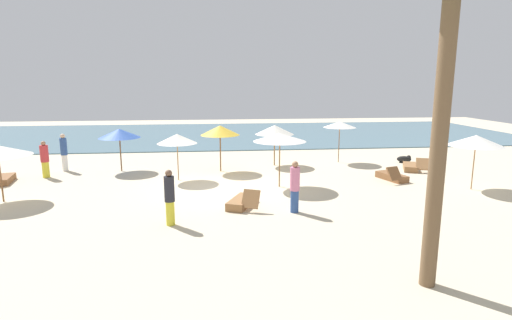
# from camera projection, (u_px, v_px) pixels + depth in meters

# --- Properties ---
(ground_plane) EXTENTS (60.00, 60.00, 0.00)m
(ground_plane) POSITION_uv_depth(u_px,v_px,m) (220.00, 189.00, 16.37)
(ground_plane) COLOR beige
(ocean_water) EXTENTS (48.00, 16.00, 0.06)m
(ocean_water) POSITION_uv_depth(u_px,v_px,m) (216.00, 134.00, 32.95)
(ocean_water) COLOR slate
(ocean_water) RESTS_ON ground_plane
(umbrella_0) EXTENTS (2.15, 2.15, 2.23)m
(umbrella_0) POSITION_uv_depth(u_px,v_px,m) (280.00, 137.00, 16.41)
(umbrella_0) COLOR olive
(umbrella_0) RESTS_ON ground_plane
(umbrella_1) EXTENTS (1.86, 1.86, 2.23)m
(umbrella_1) POSITION_uv_depth(u_px,v_px,m) (220.00, 130.00, 19.30)
(umbrella_1) COLOR brown
(umbrella_1) RESTS_ON ground_plane
(umbrella_2) EXTENTS (1.97, 1.97, 2.09)m
(umbrella_2) POSITION_uv_depth(u_px,v_px,m) (275.00, 130.00, 20.71)
(umbrella_2) COLOR olive
(umbrella_2) RESTS_ON ground_plane
(umbrella_3) EXTENTS (1.72, 1.72, 2.19)m
(umbrella_3) POSITION_uv_depth(u_px,v_px,m) (340.00, 125.00, 21.47)
(umbrella_3) COLOR brown
(umbrella_3) RESTS_ON ground_plane
(umbrella_4) EXTENTS (2.10, 2.10, 2.20)m
(umbrella_4) POSITION_uv_depth(u_px,v_px,m) (476.00, 141.00, 16.02)
(umbrella_4) COLOR olive
(umbrella_4) RESTS_ON ground_plane
(umbrella_5) EXTENTS (1.96, 1.96, 2.06)m
(umbrella_5) POSITION_uv_depth(u_px,v_px,m) (119.00, 133.00, 19.38)
(umbrella_5) COLOR brown
(umbrella_5) RESTS_ON ground_plane
(umbrella_7) EXTENTS (1.74, 1.74, 2.04)m
(umbrella_7) POSITION_uv_depth(u_px,v_px,m) (177.00, 139.00, 17.60)
(umbrella_7) COLOR olive
(umbrella_7) RESTS_ON ground_plane
(lounger_1) EXTENTS (1.20, 1.79, 0.67)m
(lounger_1) POSITION_uv_depth(u_px,v_px,m) (411.00, 167.00, 19.88)
(lounger_1) COLOR olive
(lounger_1) RESTS_ON ground_plane
(lounger_2) EXTENTS (1.06, 1.77, 0.71)m
(lounger_2) POSITION_uv_depth(u_px,v_px,m) (392.00, 176.00, 17.86)
(lounger_2) COLOR brown
(lounger_2) RESTS_ON ground_plane
(lounger_3) EXTENTS (0.90, 1.71, 0.75)m
(lounger_3) POSITION_uv_depth(u_px,v_px,m) (3.00, 179.00, 17.34)
(lounger_3) COLOR brown
(lounger_3) RESTS_ON ground_plane
(lounger_4) EXTENTS (1.20, 1.74, 0.73)m
(lounger_4) POSITION_uv_depth(u_px,v_px,m) (242.00, 202.00, 14.11)
(lounger_4) COLOR olive
(lounger_4) RESTS_ON ground_plane
(person_0) EXTENTS (0.36, 0.36, 1.81)m
(person_0) POSITION_uv_depth(u_px,v_px,m) (64.00, 152.00, 19.59)
(person_0) COLOR white
(person_0) RESTS_ON ground_plane
(person_1) EXTENTS (0.45, 0.45, 1.73)m
(person_1) POSITION_uv_depth(u_px,v_px,m) (295.00, 187.00, 13.38)
(person_1) COLOR #2D4C8C
(person_1) RESTS_ON ground_plane
(person_2) EXTENTS (0.49, 0.49, 1.67)m
(person_2) POSITION_uv_depth(u_px,v_px,m) (45.00, 159.00, 18.25)
(person_2) COLOR yellow
(person_2) RESTS_ON ground_plane
(person_3) EXTENTS (0.31, 0.31, 1.72)m
(person_3) POSITION_uv_depth(u_px,v_px,m) (170.00, 197.00, 12.18)
(person_3) COLOR yellow
(person_3) RESTS_ON ground_plane
(dog) EXTENTS (0.83, 0.56, 0.38)m
(dog) POSITION_uv_depth(u_px,v_px,m) (405.00, 159.00, 21.68)
(dog) COLOR black
(dog) RESTS_ON ground_plane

